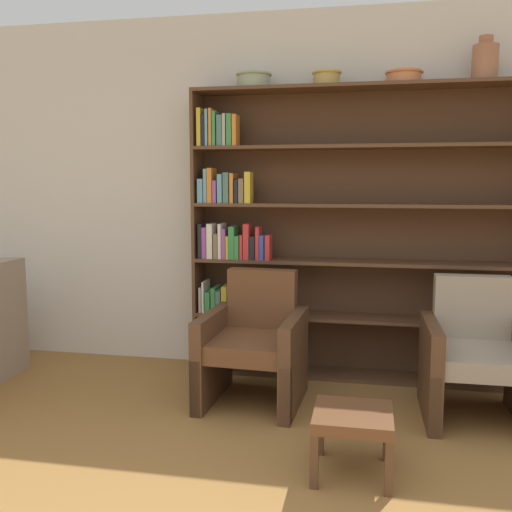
% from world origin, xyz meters
% --- Properties ---
extents(wall_back, '(12.00, 0.06, 2.75)m').
position_xyz_m(wall_back, '(0.00, 2.82, 1.38)').
color(wall_back, silver).
rests_on(wall_back, ground).
extents(bookshelf, '(2.57, 0.30, 2.16)m').
position_xyz_m(bookshelf, '(0.25, 2.65, 1.07)').
color(bookshelf, brown).
rests_on(bookshelf, ground).
extents(bowl_terracotta, '(0.27, 0.27, 0.11)m').
position_xyz_m(bowl_terracotta, '(-0.36, 2.63, 2.22)').
color(bowl_terracotta, gray).
rests_on(bowl_terracotta, bookshelf).
extents(bowl_cream, '(0.22, 0.22, 0.11)m').
position_xyz_m(bowl_cream, '(0.17, 2.63, 2.22)').
color(bowl_cream, tan).
rests_on(bowl_cream, bookshelf).
extents(bowl_slate, '(0.26, 0.26, 0.09)m').
position_xyz_m(bowl_slate, '(0.71, 2.63, 2.21)').
color(bowl_slate, '#C67547').
rests_on(bowl_slate, bookshelf).
extents(vase_tall, '(0.17, 0.17, 0.30)m').
position_xyz_m(vase_tall, '(1.25, 2.63, 2.29)').
color(vase_tall, '#A36647').
rests_on(vase_tall, bookshelf).
extents(armchair_leather, '(0.67, 0.71, 0.86)m').
position_xyz_m(armchair_leather, '(-0.24, 2.03, 0.39)').
color(armchair_leather, brown).
rests_on(armchair_leather, ground).
extents(armchair_cushioned, '(0.65, 0.69, 0.86)m').
position_xyz_m(armchair_cushioned, '(1.18, 2.03, 0.39)').
color(armchair_cushioned, brown).
rests_on(armchair_cushioned, ground).
extents(footstool, '(0.39, 0.39, 0.33)m').
position_xyz_m(footstool, '(0.44, 1.15, 0.27)').
color(footstool, brown).
rests_on(footstool, ground).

